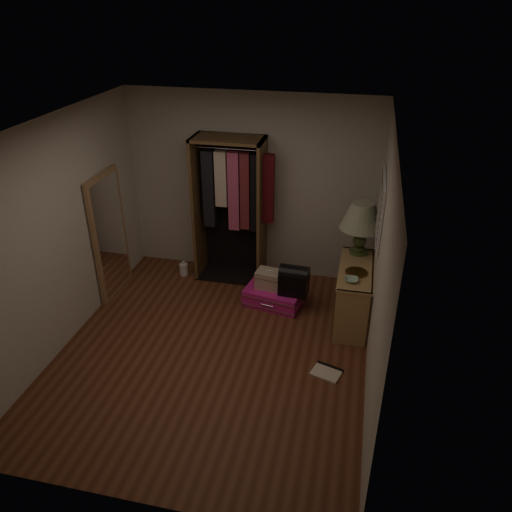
% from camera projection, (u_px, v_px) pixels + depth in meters
% --- Properties ---
extents(ground, '(4.00, 4.00, 0.00)m').
position_uv_depth(ground, '(213.00, 351.00, 5.83)').
color(ground, '#562B18').
rests_on(ground, ground).
extents(room_walls, '(3.52, 4.02, 2.60)m').
position_uv_depth(room_walls, '(216.00, 235.00, 5.13)').
color(room_walls, beige).
rests_on(room_walls, ground).
extents(console_bookshelf, '(0.42, 1.12, 0.75)m').
position_uv_depth(console_bookshelf, '(354.00, 291.00, 6.25)').
color(console_bookshelf, '#AB8552').
rests_on(console_bookshelf, ground).
extents(open_wardrobe, '(1.09, 0.50, 2.05)m').
position_uv_depth(open_wardrobe, '(234.00, 199.00, 6.81)').
color(open_wardrobe, brown).
rests_on(open_wardrobe, ground).
extents(floor_mirror, '(0.06, 0.80, 1.70)m').
position_uv_depth(floor_mirror, '(110.00, 235.00, 6.61)').
color(floor_mirror, '#9C734C').
rests_on(floor_mirror, ground).
extents(pink_suitcase, '(0.84, 0.67, 0.23)m').
position_uv_depth(pink_suitcase, '(275.00, 295.00, 6.68)').
color(pink_suitcase, '#D71A89').
rests_on(pink_suitcase, ground).
extents(train_case, '(0.39, 0.29, 0.26)m').
position_uv_depth(train_case, '(270.00, 279.00, 6.57)').
color(train_case, tan).
rests_on(train_case, pink_suitcase).
extents(black_bag, '(0.39, 0.26, 0.41)m').
position_uv_depth(black_bag, '(294.00, 279.00, 6.40)').
color(black_bag, black).
rests_on(black_bag, pink_suitcase).
extents(table_lamp, '(0.59, 0.59, 0.68)m').
position_uv_depth(table_lamp, '(362.00, 217.00, 6.15)').
color(table_lamp, '#394B24').
rests_on(table_lamp, console_bookshelf).
extents(brass_tray, '(0.28, 0.28, 0.02)m').
position_uv_depth(brass_tray, '(356.00, 272.00, 5.93)').
color(brass_tray, '#B47E45').
rests_on(brass_tray, console_bookshelf).
extents(ceramic_bowl, '(0.17, 0.17, 0.04)m').
position_uv_depth(ceramic_bowl, '(351.00, 280.00, 5.76)').
color(ceramic_bowl, '#A0C1A6').
rests_on(ceramic_bowl, console_bookshelf).
extents(white_jug, '(0.14, 0.14, 0.22)m').
position_uv_depth(white_jug, '(184.00, 269.00, 7.33)').
color(white_jug, white).
rests_on(white_jug, ground).
extents(floor_book, '(0.37, 0.33, 0.03)m').
position_uv_depth(floor_book, '(327.00, 372.00, 5.50)').
color(floor_book, beige).
rests_on(floor_book, ground).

